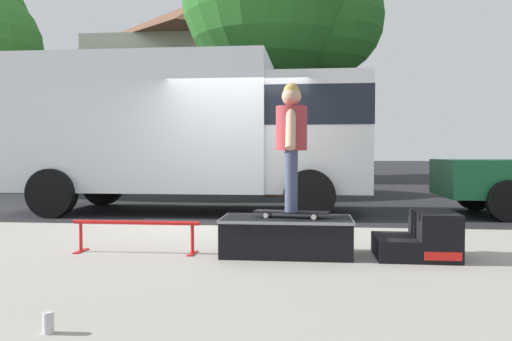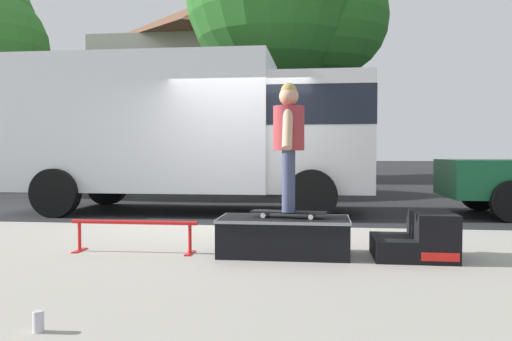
# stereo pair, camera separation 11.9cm
# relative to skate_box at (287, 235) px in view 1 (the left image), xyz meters

# --- Properties ---
(ground_plane) EXTENTS (140.00, 140.00, 0.00)m
(ground_plane) POSITION_rel_skate_box_xyz_m (-1.04, 2.58, -0.33)
(ground_plane) COLOR black
(sidewalk_slab) EXTENTS (50.00, 5.00, 0.12)m
(sidewalk_slab) POSITION_rel_skate_box_xyz_m (-1.04, -0.42, -0.27)
(sidewalk_slab) COLOR gray
(sidewalk_slab) RESTS_ON ground
(skate_box) EXTENTS (1.35, 0.70, 0.39)m
(skate_box) POSITION_rel_skate_box_xyz_m (0.00, 0.00, 0.00)
(skate_box) COLOR black
(skate_box) RESTS_ON sidewalk_slab
(kicker_ramp) EXTENTS (0.79, 0.71, 0.47)m
(kicker_ramp) POSITION_rel_skate_box_xyz_m (1.38, -0.00, -0.01)
(kicker_ramp) COLOR black
(kicker_ramp) RESTS_ON sidewalk_slab
(grind_rail) EXTENTS (1.39, 0.28, 0.35)m
(grind_rail) POSITION_rel_skate_box_xyz_m (-1.60, -0.06, 0.05)
(grind_rail) COLOR red
(grind_rail) RESTS_ON sidewalk_slab
(skateboard) EXTENTS (0.80, 0.32, 0.07)m
(skateboard) POSITION_rel_skate_box_xyz_m (0.05, -0.00, 0.24)
(skateboard) COLOR black
(skateboard) RESTS_ON skate_box
(skater_kid) EXTENTS (0.32, 0.68, 1.33)m
(skater_kid) POSITION_rel_skate_box_xyz_m (0.05, -0.00, 1.03)
(skater_kid) COLOR #3F4766
(skater_kid) RESTS_ON skateboard
(soda_can) EXTENTS (0.07, 0.07, 0.13)m
(soda_can) POSITION_rel_skate_box_xyz_m (-1.29, -2.51, -0.15)
(soda_can) COLOR silver
(soda_can) RESTS_ON sidewalk_slab
(box_truck) EXTENTS (6.91, 2.63, 3.05)m
(box_truck) POSITION_rel_skate_box_xyz_m (-2.10, 4.78, 1.37)
(box_truck) COLOR white
(box_truck) RESTS_ON ground
(street_tree_main) EXTENTS (5.48, 4.98, 7.94)m
(street_tree_main) POSITION_rel_skate_box_xyz_m (-0.50, 8.80, 4.96)
(street_tree_main) COLOR brown
(street_tree_main) RESTS_ON ground
(house_behind) EXTENTS (9.54, 8.23, 8.40)m
(house_behind) POSITION_rel_skate_box_xyz_m (-4.58, 18.41, 3.91)
(house_behind) COLOR beige
(house_behind) RESTS_ON ground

